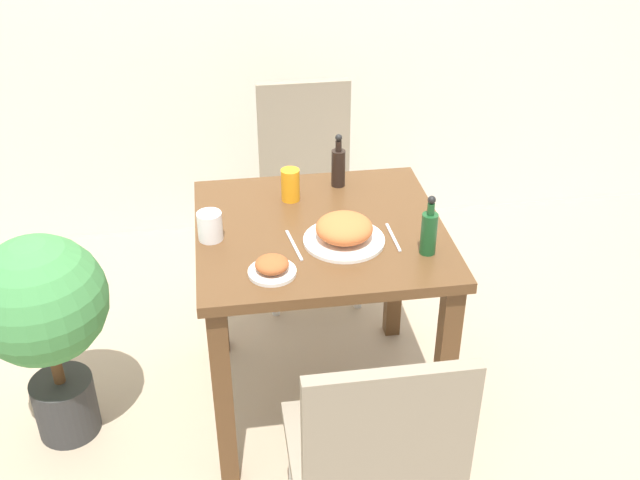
{
  "coord_description": "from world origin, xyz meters",
  "views": [
    {
      "loc": [
        -0.31,
        -2.07,
        1.98
      ],
      "look_at": [
        0.0,
        0.0,
        0.69
      ],
      "focal_mm": 42.0,
      "sensor_mm": 36.0,
      "label": 1
    }
  ],
  "objects_px": {
    "chair_far": "(308,178)",
    "drink_cup": "(210,226)",
    "chair_near": "(375,459)",
    "sauce_bottle": "(429,231)",
    "juice_glass": "(290,185)",
    "side_plate": "(272,267)",
    "potted_plant_left": "(44,313)",
    "food_plate": "(344,231)",
    "condiment_bottle": "(338,166)"
  },
  "relations": [
    {
      "from": "chair_far",
      "to": "drink_cup",
      "type": "height_order",
      "value": "chair_far"
    },
    {
      "from": "chair_near",
      "to": "sauce_bottle",
      "type": "relative_size",
      "value": 4.61
    },
    {
      "from": "juice_glass",
      "to": "side_plate",
      "type": "bearing_deg",
      "value": -103.5
    },
    {
      "from": "sauce_bottle",
      "to": "potted_plant_left",
      "type": "bearing_deg",
      "value": 172.1
    },
    {
      "from": "juice_glass",
      "to": "potted_plant_left",
      "type": "height_order",
      "value": "juice_glass"
    },
    {
      "from": "juice_glass",
      "to": "food_plate",
      "type": "bearing_deg",
      "value": -66.25
    },
    {
      "from": "chair_near",
      "to": "drink_cup",
      "type": "bearing_deg",
      "value": -64.0
    },
    {
      "from": "potted_plant_left",
      "to": "condiment_bottle",
      "type": "bearing_deg",
      "value": 17.29
    },
    {
      "from": "drink_cup",
      "to": "side_plate",
      "type": "bearing_deg",
      "value": -52.49
    },
    {
      "from": "chair_near",
      "to": "potted_plant_left",
      "type": "distance_m",
      "value": 1.2
    },
    {
      "from": "chair_near",
      "to": "chair_far",
      "type": "xyz_separation_m",
      "value": [
        0.04,
        1.58,
        0.0
      ]
    },
    {
      "from": "chair_far",
      "to": "drink_cup",
      "type": "bearing_deg",
      "value": -117.42
    },
    {
      "from": "side_plate",
      "to": "potted_plant_left",
      "type": "relative_size",
      "value": 0.18
    },
    {
      "from": "chair_far",
      "to": "side_plate",
      "type": "xyz_separation_m",
      "value": [
        -0.25,
        -1.03,
        0.25
      ]
    },
    {
      "from": "side_plate",
      "to": "potted_plant_left",
      "type": "bearing_deg",
      "value": 163.7
    },
    {
      "from": "chair_near",
      "to": "drink_cup",
      "type": "height_order",
      "value": "chair_near"
    },
    {
      "from": "side_plate",
      "to": "drink_cup",
      "type": "relative_size",
      "value": 1.54
    },
    {
      "from": "food_plate",
      "to": "sauce_bottle",
      "type": "xyz_separation_m",
      "value": [
        0.24,
        -0.1,
        0.04
      ]
    },
    {
      "from": "juice_glass",
      "to": "potted_plant_left",
      "type": "xyz_separation_m",
      "value": [
        -0.83,
        -0.23,
        -0.28
      ]
    },
    {
      "from": "food_plate",
      "to": "side_plate",
      "type": "bearing_deg",
      "value": -149.1
    },
    {
      "from": "chair_near",
      "to": "potted_plant_left",
      "type": "xyz_separation_m",
      "value": [
        -0.93,
        0.76,
        -0.0
      ]
    },
    {
      "from": "juice_glass",
      "to": "sauce_bottle",
      "type": "bearing_deg",
      "value": -46.97
    },
    {
      "from": "chair_near",
      "to": "sauce_bottle",
      "type": "bearing_deg",
      "value": -115.56
    },
    {
      "from": "side_plate",
      "to": "sauce_bottle",
      "type": "xyz_separation_m",
      "value": [
        0.48,
        0.04,
        0.05
      ]
    },
    {
      "from": "chair_far",
      "to": "sauce_bottle",
      "type": "relative_size",
      "value": 4.61
    },
    {
      "from": "drink_cup",
      "to": "condiment_bottle",
      "type": "distance_m",
      "value": 0.55
    },
    {
      "from": "food_plate",
      "to": "sauce_bottle",
      "type": "bearing_deg",
      "value": -22.31
    },
    {
      "from": "food_plate",
      "to": "drink_cup",
      "type": "distance_m",
      "value": 0.42
    },
    {
      "from": "chair_far",
      "to": "condiment_bottle",
      "type": "bearing_deg",
      "value": -85.29
    },
    {
      "from": "potted_plant_left",
      "to": "side_plate",
      "type": "bearing_deg",
      "value": -16.3
    },
    {
      "from": "food_plate",
      "to": "sauce_bottle",
      "type": "height_order",
      "value": "sauce_bottle"
    },
    {
      "from": "side_plate",
      "to": "chair_far",
      "type": "bearing_deg",
      "value": 76.6
    },
    {
      "from": "side_plate",
      "to": "juice_glass",
      "type": "height_order",
      "value": "juice_glass"
    },
    {
      "from": "side_plate",
      "to": "chair_near",
      "type": "bearing_deg",
      "value": -69.62
    },
    {
      "from": "potted_plant_left",
      "to": "chair_near",
      "type": "bearing_deg",
      "value": -39.15
    },
    {
      "from": "food_plate",
      "to": "side_plate",
      "type": "relative_size",
      "value": 1.79
    },
    {
      "from": "drink_cup",
      "to": "potted_plant_left",
      "type": "xyz_separation_m",
      "value": [
        -0.55,
        -0.01,
        -0.27
      ]
    },
    {
      "from": "chair_far",
      "to": "side_plate",
      "type": "relative_size",
      "value": 6.32
    },
    {
      "from": "drink_cup",
      "to": "juice_glass",
      "type": "xyz_separation_m",
      "value": [
        0.28,
        0.22,
        0.01
      ]
    },
    {
      "from": "drink_cup",
      "to": "potted_plant_left",
      "type": "bearing_deg",
      "value": -178.65
    },
    {
      "from": "food_plate",
      "to": "condiment_bottle",
      "type": "bearing_deg",
      "value": 82.97
    },
    {
      "from": "chair_far",
      "to": "food_plate",
      "type": "height_order",
      "value": "chair_far"
    },
    {
      "from": "chair_near",
      "to": "food_plate",
      "type": "bearing_deg",
      "value": -93.23
    },
    {
      "from": "chair_far",
      "to": "condiment_bottle",
      "type": "xyz_separation_m",
      "value": [
        0.04,
        -0.51,
        0.3
      ]
    },
    {
      "from": "chair_near",
      "to": "juice_glass",
      "type": "xyz_separation_m",
      "value": [
        -0.09,
        0.99,
        0.28
      ]
    },
    {
      "from": "chair_near",
      "to": "sauce_bottle",
      "type": "height_order",
      "value": "sauce_bottle"
    },
    {
      "from": "side_plate",
      "to": "condiment_bottle",
      "type": "xyz_separation_m",
      "value": [
        0.29,
        0.53,
        0.05
      ]
    },
    {
      "from": "food_plate",
      "to": "drink_cup",
      "type": "relative_size",
      "value": 2.75
    },
    {
      "from": "juice_glass",
      "to": "potted_plant_left",
      "type": "bearing_deg",
      "value": -164.29
    },
    {
      "from": "juice_glass",
      "to": "sauce_bottle",
      "type": "xyz_separation_m",
      "value": [
        0.38,
        -0.4,
        0.02
      ]
    }
  ]
}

